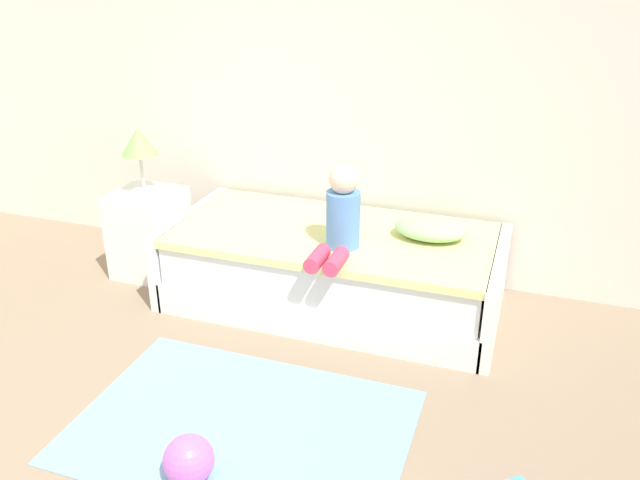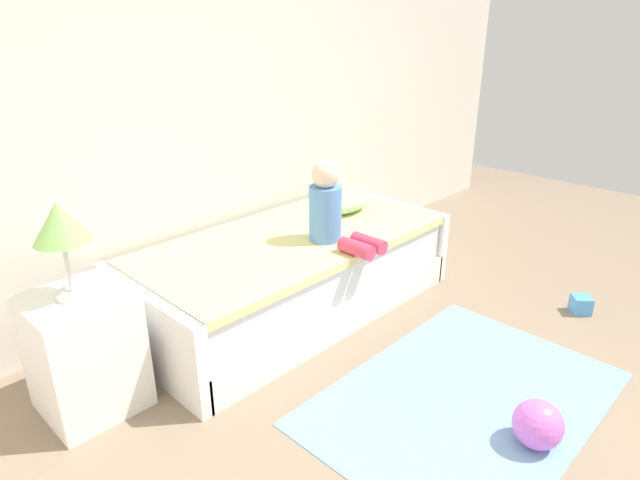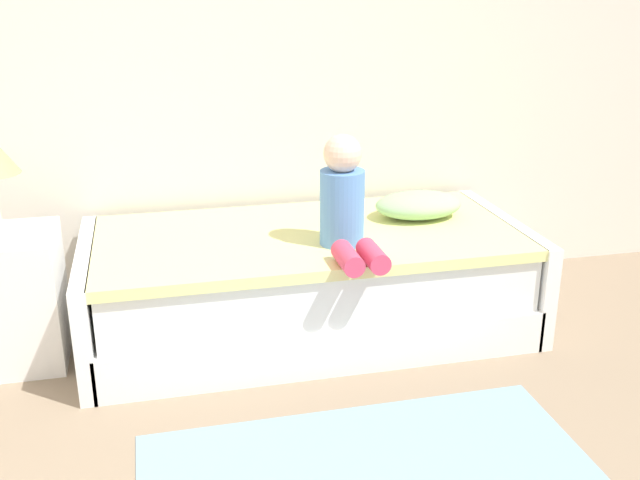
# 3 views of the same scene
# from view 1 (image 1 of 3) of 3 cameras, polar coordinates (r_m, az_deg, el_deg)

# --- Properties ---
(wall_rear) EXTENTS (7.20, 0.10, 2.90)m
(wall_rear) POSITION_cam_1_polar(r_m,az_deg,el_deg) (4.42, -0.51, 15.70)
(wall_rear) COLOR silver
(wall_rear) RESTS_ON ground
(bed) EXTENTS (2.11, 1.00, 0.50)m
(bed) POSITION_cam_1_polar(r_m,az_deg,el_deg) (4.14, 1.13, -2.49)
(bed) COLOR white
(bed) RESTS_ON ground
(nightstand) EXTENTS (0.44, 0.44, 0.60)m
(nightstand) POSITION_cam_1_polar(r_m,az_deg,el_deg) (4.66, -14.85, 0.60)
(nightstand) COLOR white
(nightstand) RESTS_ON ground
(table_lamp) EXTENTS (0.24, 0.24, 0.45)m
(table_lamp) POSITION_cam_1_polar(r_m,az_deg,el_deg) (4.46, -15.72, 8.12)
(table_lamp) COLOR silver
(table_lamp) RESTS_ON nightstand
(child_figure) EXTENTS (0.20, 0.51, 0.50)m
(child_figure) POSITION_cam_1_polar(r_m,az_deg,el_deg) (3.72, 1.83, 2.06)
(child_figure) COLOR #598CD1
(child_figure) RESTS_ON bed
(pillow) EXTENTS (0.44, 0.30, 0.13)m
(pillow) POSITION_cam_1_polar(r_m,az_deg,el_deg) (3.97, 9.75, 1.02)
(pillow) COLOR #99CC8C
(pillow) RESTS_ON bed
(toy_ball) EXTENTS (0.22, 0.22, 0.22)m
(toy_ball) POSITION_cam_1_polar(r_m,az_deg,el_deg) (2.98, -11.52, -18.52)
(toy_ball) COLOR #CC66D8
(toy_ball) RESTS_ON ground
(area_rug) EXTENTS (1.60, 1.10, 0.01)m
(area_rug) POSITION_cam_1_polar(r_m,az_deg,el_deg) (3.27, -6.92, -15.98)
(area_rug) COLOR #7AA8CC
(area_rug) RESTS_ON ground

